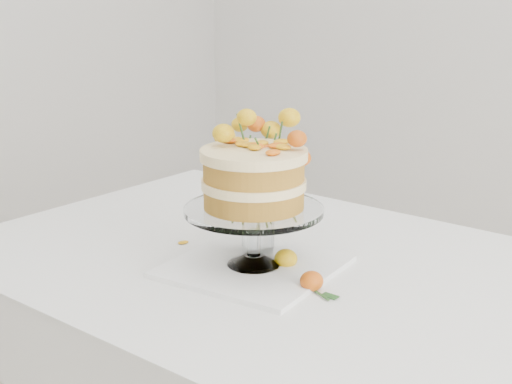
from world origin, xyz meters
The scene contains 10 objects.
table centered at (0.00, 0.00, 0.67)m, with size 1.43×0.93×0.76m.
napkin centered at (-0.04, -0.07, 0.76)m, with size 0.31×0.31×0.01m, color white.
cake_stand centered at (-0.04, -0.07, 0.93)m, with size 0.28×0.28×0.25m.
rose_vase centered at (-0.08, 0.00, 0.96)m, with size 0.29×0.29×0.34m.
loose_rose_near centered at (0.01, -0.02, 0.78)m, with size 0.08×0.05×0.04m.
loose_rose_far centered at (0.11, -0.08, 0.77)m, with size 0.08×0.05×0.04m.
stray_petal_a centered at (-0.12, -0.10, 0.76)m, with size 0.03×0.02×0.00m, color #F1A40F.
stray_petal_b centered at (-0.02, -0.14, 0.76)m, with size 0.03×0.02×0.00m, color #F1A40F.
stray_petal_c centered at (0.02, -0.18, 0.76)m, with size 0.03×0.02×0.00m, color #F1A40F.
stray_petal_d centered at (-0.26, -0.05, 0.76)m, with size 0.03×0.02×0.00m, color #F1A40F.
Camera 1 is at (0.81, -1.12, 1.31)m, focal length 50.00 mm.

